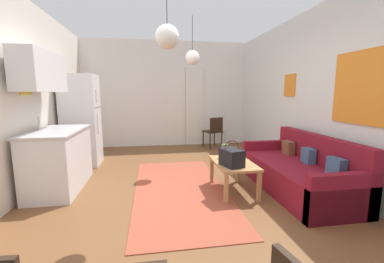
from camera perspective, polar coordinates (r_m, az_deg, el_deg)
name	(u,v)px	position (r m, az deg, el deg)	size (l,w,h in m)	color
ground_plane	(184,199)	(3.61, -1.77, -15.33)	(4.94, 7.56, 0.10)	brown
wall_back	(168,95)	(6.80, -5.63, 8.42)	(4.54, 0.13, 2.79)	white
wall_right	(335,95)	(4.20, 30.01, 7.23)	(0.12, 7.16, 2.79)	silver
area_rug	(180,189)	(3.80, -2.81, -13.13)	(1.31, 2.89, 0.01)	#9E4733
couch	(300,173)	(4.02, 23.60, -8.73)	(0.87, 1.97, 0.82)	maroon
coffee_table	(233,166)	(3.66, 9.51, -7.88)	(0.53, 0.85, 0.44)	#B27F4C
bamboo_vase	(225,151)	(3.85, 7.53, -4.40)	(0.10, 0.10, 0.43)	#47704C
handbag	(232,157)	(3.42, 9.12, -5.88)	(0.30, 0.37, 0.35)	black
refrigerator	(81,121)	(5.35, -24.10, 2.31)	(0.67, 0.63, 1.78)	white
kitchen_counter	(56,141)	(4.15, -28.89, -1.86)	(0.64, 1.30, 1.99)	silver
accent_chair	(214,130)	(6.46, 5.03, 0.25)	(0.53, 0.52, 0.81)	black
pendant_lamp_near	(167,37)	(2.81, -5.72, 20.88)	(0.25, 0.25, 0.90)	black
pendant_lamp_far	(192,58)	(4.70, 0.09, 16.65)	(0.26, 0.26, 0.85)	black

